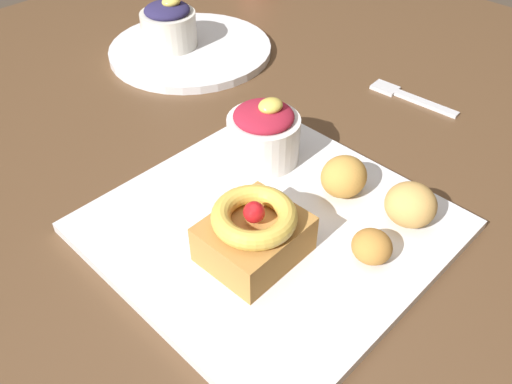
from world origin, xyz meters
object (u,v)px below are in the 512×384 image
object	(u,v)px
cake_slice	(254,233)
fritter_front	(411,205)
back_ramekin	(169,25)
back_plate	(191,50)
fork	(407,96)
front_plate	(270,227)
berry_ramekin	(264,134)
fritter_middle	(344,177)
fritter_back	(372,247)

from	to	relation	value
cake_slice	fritter_front	bearing A→B (deg)	-29.01
back_ramekin	back_plate	bearing A→B (deg)	-52.85
fritter_front	fork	bearing A→B (deg)	31.99
cake_slice	fork	distance (m)	0.36
front_plate	fritter_front	xyz separation A→B (m)	(0.10, -0.10, 0.03)
berry_ramekin	fritter_front	bearing A→B (deg)	-81.23
fritter_middle	fork	size ratio (longest dim) A/B	0.40
berry_ramekin	fritter_back	distance (m)	0.18
cake_slice	back_ramekin	xyz separation A→B (m)	(0.22, 0.39, 0.00)
fritter_middle	back_plate	bearing A→B (deg)	74.17
fritter_front	fritter_back	bearing A→B (deg)	-177.58
fritter_middle	front_plate	bearing A→B (deg)	165.27
berry_ramekin	fritter_back	bearing A→B (deg)	-102.95
front_plate	back_plate	distance (m)	0.40
berry_ramekin	fritter_middle	size ratio (longest dim) A/B	1.61
fritter_front	fritter_middle	size ratio (longest dim) A/B	1.00
fritter_back	front_plate	bearing A→B (deg)	107.42
fritter_middle	back_ramekin	bearing A→B (deg)	77.57
fritter_back	back_ramekin	world-z (taller)	back_ramekin
front_plate	back_plate	xyz separation A→B (m)	(0.19, 0.35, 0.00)
back_plate	fritter_middle	bearing A→B (deg)	-105.83
fork	fritter_back	bearing A→B (deg)	112.06
fritter_front	back_plate	world-z (taller)	fritter_front
fritter_front	fritter_back	size ratio (longest dim) A/B	1.33
fritter_middle	back_ramekin	distance (m)	0.41
front_plate	berry_ramekin	world-z (taller)	berry_ramekin
front_plate	fritter_back	bearing A→B (deg)	-72.58
front_plate	fritter_middle	bearing A→B (deg)	-14.73
fork	fritter_front	bearing A→B (deg)	118.09
cake_slice	fork	bearing A→B (deg)	9.34
berry_ramekin	fritter_front	size ratio (longest dim) A/B	1.61
fritter_back	berry_ramekin	bearing A→B (deg)	77.05
fritter_back	back_plate	xyz separation A→B (m)	(0.16, 0.45, -0.02)
cake_slice	fork	xyz separation A→B (m)	(0.36, 0.06, -0.04)
fritter_middle	fork	bearing A→B (deg)	15.42
fritter_middle	fork	xyz separation A→B (m)	(0.23, 0.06, -0.03)
berry_ramekin	fritter_back	world-z (taller)	berry_ramekin
fritter_back	back_plate	size ratio (longest dim) A/B	0.15
front_plate	back_ramekin	distance (m)	0.42
back_ramekin	berry_ramekin	bearing A→B (deg)	-109.06
fritter_front	cake_slice	bearing A→B (deg)	150.99
front_plate	fork	distance (m)	0.32
front_plate	fritter_front	distance (m)	0.14
front_plate	back_ramekin	xyz separation A→B (m)	(0.17, 0.38, 0.04)
berry_ramekin	front_plate	bearing A→B (deg)	-132.31
fritter_middle	fritter_back	size ratio (longest dim) A/B	1.33
front_plate	fritter_front	bearing A→B (deg)	-44.15
front_plate	fritter_middle	world-z (taller)	fritter_middle
fritter_middle	back_ramekin	xyz separation A→B (m)	(0.09, 0.40, 0.01)
cake_slice	berry_ramekin	size ratio (longest dim) A/B	1.14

